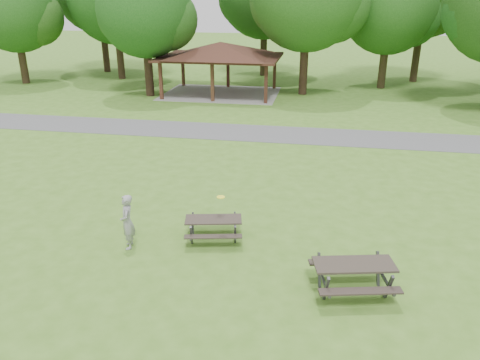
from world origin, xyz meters
name	(u,v)px	position (x,y,z in m)	size (l,w,h in m)	color
ground	(177,278)	(0.00, 0.00, 0.00)	(160.00, 160.00, 0.00)	#437220
asphalt_path	(254,133)	(0.00, 14.00, 0.01)	(120.00, 3.20, 0.02)	#4E4E51
pavilion	(220,52)	(-4.00, 24.00, 3.06)	(8.60, 7.01, 3.76)	#3C1F15
tree_row_b	(16,11)	(-20.92, 25.53, 5.67)	(7.14, 6.80, 9.28)	#302115
tree_row_d	(146,12)	(-8.92, 22.53, 5.77)	(6.93, 6.60, 9.27)	black
tree_row_f	(390,10)	(8.09, 28.53, 5.84)	(7.35, 7.00, 9.55)	#322416
picnic_table_middle	(214,224)	(0.50, 2.22, 0.54)	(1.94, 1.68, 0.74)	#302822
picnic_table_far	(354,270)	(4.55, 0.19, 0.64)	(2.29, 1.99, 0.86)	#2E2821
frisbee_in_flight	(221,197)	(0.81, 1.93, 1.57)	(0.31, 0.31, 0.02)	#FFF928
frisbee_thrower	(127,222)	(-1.87, 1.34, 0.84)	(0.61, 0.40, 1.67)	gray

